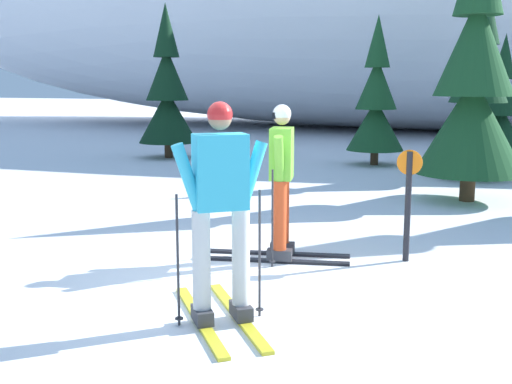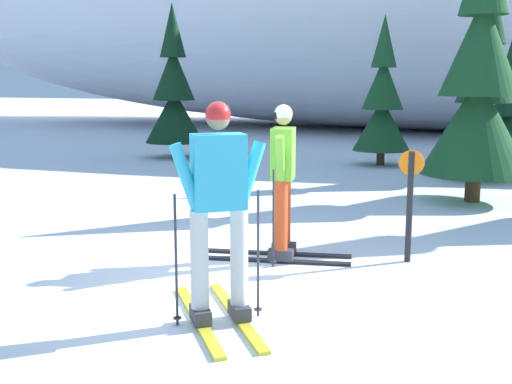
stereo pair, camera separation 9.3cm
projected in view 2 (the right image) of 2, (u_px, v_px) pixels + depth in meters
The scene contains 10 objects.
ground_plane at pixel (203, 285), 6.26m from camera, with size 120.00×120.00×0.00m, color white.
skier_lime_jacket at pixel (282, 180), 7.05m from camera, with size 1.82×0.80×1.76m.
skier_cyan_jacket at pixel (219, 209), 5.12m from camera, with size 1.37×1.56×1.85m.
pine_tree_far_left at pixel (174, 94), 16.65m from camera, with size 1.57×1.57×4.05m.
pine_tree_left at pixel (382, 103), 15.12m from camera, with size 1.39×1.39×3.59m.
pine_tree_center_left at pixel (485, 94), 12.81m from camera, with size 1.63×1.63×4.21m.
pine_tree_center_right at pixel (479, 84), 10.32m from camera, with size 1.82×1.82×4.70m.
pine_tree_right at pixel (509, 110), 15.35m from camera, with size 1.22×1.22×3.17m.
snow_ridge_background at pixel (441, 2), 26.34m from camera, with size 50.65×19.66×10.67m, color white.
trail_marker_post at pixel (410, 198), 6.97m from camera, with size 0.28×0.07×1.27m.
Camera 2 is at (2.74, -5.37, 2.00)m, focal length 44.01 mm.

